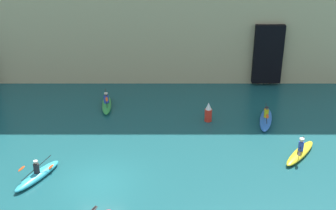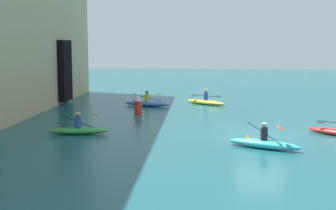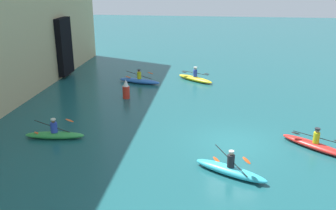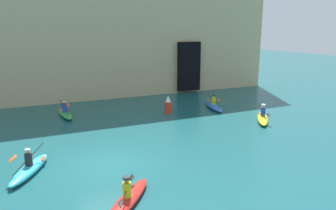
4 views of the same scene
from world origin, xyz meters
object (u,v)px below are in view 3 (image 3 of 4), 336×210
(kayak_yellow, at_px, (195,78))
(kayak_cyan, at_px, (230,170))
(marker_buoy, at_px, (126,90))
(kayak_green, at_px, (55,134))
(kayak_blue, at_px, (139,80))
(kayak_red, at_px, (315,145))

(kayak_yellow, bearing_deg, kayak_cyan, 136.59)
(marker_buoy, bearing_deg, kayak_green, 163.00)
(kayak_blue, distance_m, kayak_red, 15.07)
(kayak_green, xyz_separation_m, kayak_cyan, (-2.63, -8.98, 0.01))
(kayak_red, bearing_deg, marker_buoy, 10.11)
(marker_buoy, bearing_deg, kayak_cyan, -144.72)
(marker_buoy, bearing_deg, kayak_red, -120.82)
(kayak_green, xyz_separation_m, kayak_yellow, (12.02, -6.61, -0.01))
(kayak_yellow, height_order, kayak_cyan, kayak_yellow)
(kayak_yellow, relative_size, kayak_cyan, 0.96)
(kayak_cyan, bearing_deg, kayak_green, -168.76)
(kayak_blue, relative_size, kayak_red, 1.13)
(kayak_blue, bearing_deg, kayak_red, 150.30)
(kayak_blue, bearing_deg, kayak_cyan, 130.38)
(kayak_blue, height_order, kayak_red, kayak_red)
(kayak_blue, xyz_separation_m, kayak_red, (-10.41, -10.90, -0.00))
(kayak_cyan, xyz_separation_m, kayak_red, (3.07, -4.21, -0.03))
(kayak_yellow, xyz_separation_m, marker_buoy, (-5.00, 4.46, 0.40))
(kayak_yellow, bearing_deg, kayak_blue, 52.58)
(kayak_green, height_order, kayak_blue, kayak_green)
(kayak_yellow, relative_size, marker_buoy, 2.34)
(kayak_blue, bearing_deg, kayak_yellow, -150.83)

